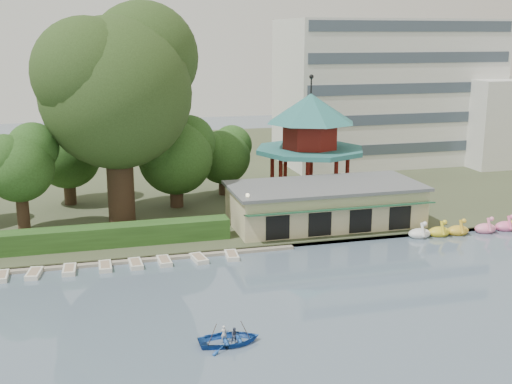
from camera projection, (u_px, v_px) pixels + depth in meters
name	position (u px, v px, depth m)	size (l,w,h in m)	color
ground_plane	(301.00, 340.00, 39.57)	(220.00, 220.00, 0.00)	slate
shore	(178.00, 170.00, 88.27)	(220.00, 70.00, 0.40)	#424930
embankment	(236.00, 249.00, 55.75)	(220.00, 0.60, 0.30)	gray
dock	(94.00, 262.00, 52.62)	(34.00, 1.60, 0.24)	gray
boathouse	(325.00, 204.00, 62.14)	(18.60, 9.39, 3.90)	#C6B88D
pavilion	(310.00, 135.00, 70.83)	(12.40, 12.40, 13.50)	#C6B88D
office_building	(407.00, 97.00, 91.47)	(38.00, 18.00, 20.00)	silver
hedge	(56.00, 240.00, 54.67)	(30.00, 2.00, 1.80)	#2A511D
lamp_post	(248.00, 208.00, 56.96)	(0.36, 0.36, 4.28)	black
big_tree	(117.00, 82.00, 60.46)	(15.84, 14.76, 21.20)	#3A281C
small_trees	(86.00, 159.00, 64.83)	(39.69, 16.83, 10.19)	#3A281C
swan_boats	(471.00, 229.00, 60.73)	(12.27, 2.00, 1.92)	white
moored_rowboats	(70.00, 270.00, 50.83)	(27.28, 2.69, 0.36)	silver
rowboat_with_passengers	(229.00, 335.00, 38.91)	(5.29, 3.79, 2.01)	#1B4CA4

